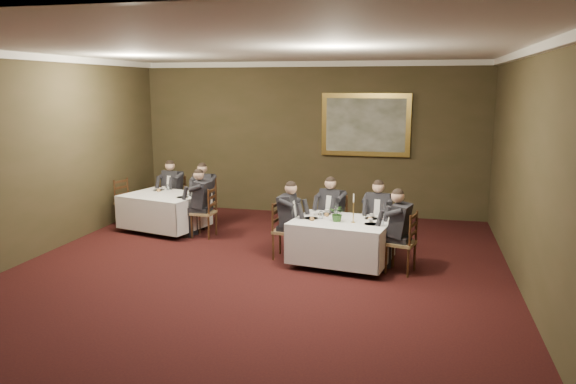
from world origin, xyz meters
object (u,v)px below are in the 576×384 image
at_px(chair_sec_backleft, 174,208).
at_px(painting, 366,125).
at_px(diner_main_endleft, 286,229).
at_px(diner_sec_endright, 204,211).
at_px(chair_main_backleft, 332,234).
at_px(chair_sec_endright, 204,223).
at_px(diner_main_backright, 378,227).
at_px(chair_main_endright, 401,255).
at_px(chair_sec_endleft, 129,212).
at_px(diner_sec_backright, 205,201).
at_px(diner_main_endright, 401,241).
at_px(table_main, 341,239).
at_px(centerpiece, 338,213).
at_px(chair_main_endleft, 286,242).
at_px(diner_main_backleft, 332,222).
at_px(diner_sec_backleft, 173,198).
at_px(chair_sec_backright, 205,212).
at_px(candlestick, 353,212).
at_px(table_second, 165,209).

xyz_separation_m(chair_sec_backleft, painting, (4.07, 1.38, 1.81)).
relative_size(diner_main_endleft, diner_sec_endright, 1.00).
distance_m(chair_main_backleft, chair_sec_endright, 2.62).
distance_m(diner_main_backright, chair_main_endright, 1.02).
bearing_deg(chair_sec_endleft, chair_main_endright, 88.42).
bearing_deg(diner_sec_backright, diner_main_endleft, 139.95).
bearing_deg(diner_sec_backright, diner_sec_endright, 110.52).
relative_size(chair_main_backleft, diner_main_endright, 0.74).
bearing_deg(diner_sec_endright, table_main, -110.40).
bearing_deg(painting, centerpiece, -90.86).
distance_m(chair_main_endleft, diner_main_endright, 2.01).
xyz_separation_m(diner_main_backleft, chair_sec_endleft, (-4.55, 0.79, -0.23)).
xyz_separation_m(chair_main_backleft, centerpiece, (0.23, -0.95, 0.63)).
bearing_deg(chair_main_endright, diner_main_endleft, 94.93).
height_order(table_main, diner_sec_backleft, diner_sec_backleft).
bearing_deg(chair_sec_endright, chair_sec_backright, 22.06).
bearing_deg(candlestick, chair_sec_backright, 147.80).
distance_m(chair_main_endleft, diner_sec_backright, 2.97).
relative_size(chair_main_endright, chair_sec_backleft, 1.00).
distance_m(table_main, diner_main_backright, 0.91).
bearing_deg(chair_sec_backleft, chair_sec_endleft, 53.20).
height_order(chair_sec_backleft, diner_sec_endright, diner_sec_endright).
height_order(chair_sec_endleft, painting, painting).
bearing_deg(chair_main_endright, painting, 28.69).
relative_size(table_main, chair_main_backleft, 1.77).
relative_size(diner_main_backleft, diner_main_backright, 1.00).
relative_size(diner_main_backright, chair_sec_backleft, 1.35).
xyz_separation_m(diner_sec_backleft, diner_sec_endright, (1.17, -1.14, 0.00)).
xyz_separation_m(chair_main_endright, diner_main_endright, (-0.01, 0.00, 0.23)).
bearing_deg(centerpiece, table_main, 55.31).
bearing_deg(chair_main_endright, diner_sec_backleft, 78.42).
xyz_separation_m(table_main, table_second, (-3.87, 1.40, -0.00)).
bearing_deg(chair_main_endright, table_main, 94.90).
xyz_separation_m(diner_sec_endright, centerpiece, (2.85, -1.23, 0.40)).
xyz_separation_m(diner_main_endleft, chair_sec_backleft, (-3.09, 2.14, -0.23)).
bearing_deg(chair_main_backleft, candlestick, 138.13).
xyz_separation_m(diner_main_endright, chair_sec_backright, (-4.23, 2.24, -0.23)).
height_order(table_second, diner_main_backleft, diner_main_backleft).
relative_size(diner_main_backright, diner_main_endright, 1.00).
height_order(table_main, chair_main_backleft, chair_main_backleft).
xyz_separation_m(diner_main_backright, chair_sec_backright, (-3.80, 1.36, -0.23)).
height_order(table_main, diner_main_backright, diner_main_backright).
bearing_deg(diner_main_endleft, centerpiece, 79.13).
distance_m(diner_main_endright, centerpiece, 1.11).
xyz_separation_m(chair_sec_backright, diner_sec_endright, (0.34, -0.93, 0.23)).
bearing_deg(painting, diner_main_backright, -79.45).
bearing_deg(chair_main_endright, diner_sec_backright, 76.46).
relative_size(table_second, chair_sec_backleft, 1.85).
bearing_deg(painting, diner_sec_endright, -139.00).
xyz_separation_m(diner_main_endright, centerpiece, (-1.04, 0.08, 0.40)).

